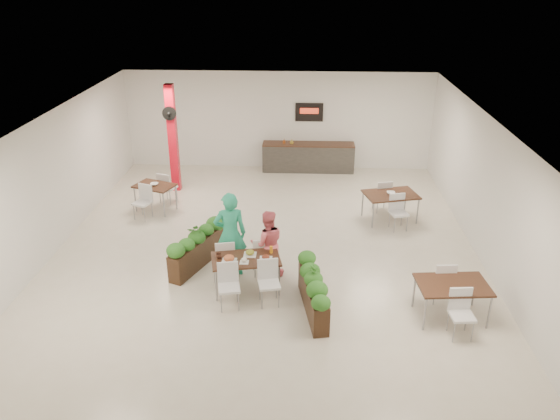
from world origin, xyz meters
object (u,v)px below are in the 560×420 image
at_px(red_column, 173,137).
at_px(side_table_a, 155,189).
at_px(main_table, 245,263).
at_px(diner_man, 230,234).
at_px(diner_woman, 267,243).
at_px(planter_right, 313,288).
at_px(planter_left, 197,245).
at_px(side_table_c, 452,289).
at_px(service_counter, 308,157).
at_px(side_table_b, 390,198).

height_order(red_column, side_table_a, red_column).
xyz_separation_m(red_column, main_table, (2.71, -5.52, -1.01)).
relative_size(diner_man, diner_woman, 1.27).
distance_m(diner_man, planter_right, 2.28).
relative_size(diner_man, side_table_a, 1.16).
relative_size(planter_left, side_table_c, 1.13).
distance_m(diner_woman, planter_left, 1.66).
relative_size(red_column, side_table_c, 1.94).
relative_size(diner_man, planter_left, 1.04).
bearing_deg(service_counter, red_column, -155.00).
bearing_deg(main_table, side_table_a, 126.46).
bearing_deg(main_table, planter_left, 140.75).
bearing_deg(diner_woman, diner_man, -11.69).
height_order(main_table, planter_right, planter_right).
height_order(red_column, planter_left, red_column).
height_order(main_table, planter_left, planter_left).
distance_m(main_table, diner_woman, 0.78).
bearing_deg(service_counter, planter_left, -111.23).
bearing_deg(red_column, diner_man, -64.55).
distance_m(diner_woman, planter_right, 1.68).
bearing_deg(side_table_c, red_column, 131.84).
bearing_deg(diner_woman, red_column, -69.06).
relative_size(service_counter, side_table_c, 1.82).
height_order(diner_man, planter_left, diner_man).
height_order(diner_man, planter_right, diner_man).
relative_size(diner_woman, side_table_c, 0.92).
bearing_deg(main_table, diner_man, 120.80).
height_order(diner_woman, side_table_c, diner_woman).
bearing_deg(planter_left, red_column, 108.37).
relative_size(diner_woman, side_table_b, 0.91).
height_order(diner_woman, side_table_b, diner_woman).
distance_m(red_column, planter_right, 7.53).
xyz_separation_m(diner_woman, side_table_a, (-3.34, 3.31, -0.14)).
xyz_separation_m(side_table_a, side_table_c, (6.96, -4.76, 0.02)).
relative_size(planter_right, side_table_c, 1.15).
height_order(red_column, diner_man, red_column).
height_order(service_counter, diner_woman, service_counter).
distance_m(red_column, main_table, 6.23).
bearing_deg(side_table_c, diner_woman, 153.15).
xyz_separation_m(diner_man, side_table_c, (4.43, -1.45, -0.33)).
xyz_separation_m(diner_man, diner_woman, (0.80, 0.00, -0.20)).
bearing_deg(main_table, service_counter, 80.09).
xyz_separation_m(diner_man, side_table_a, (-2.54, 3.31, -0.35)).
relative_size(red_column, planter_right, 1.69).
bearing_deg(diner_man, service_counter, -115.73).
relative_size(main_table, side_table_b, 1.10).
bearing_deg(planter_right, service_counter, 90.76).
relative_size(main_table, planter_left, 0.99).
distance_m(side_table_a, side_table_c, 8.44).
height_order(side_table_b, side_table_c, same).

